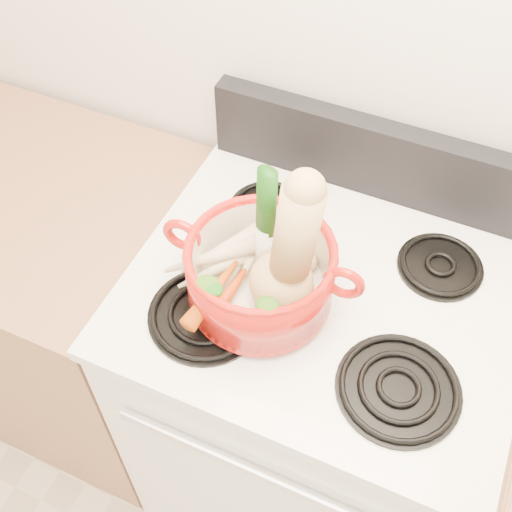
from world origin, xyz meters
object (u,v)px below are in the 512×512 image
at_px(stove_body, 311,399).
at_px(leek, 266,223).
at_px(dutch_oven, 260,274).
at_px(squash, 283,247).

height_order(stove_body, leek, leek).
relative_size(dutch_oven, squash, 0.90).
height_order(stove_body, dutch_oven, dutch_oven).
bearing_deg(dutch_oven, leek, 99.09).
height_order(dutch_oven, leek, leek).
distance_m(stove_body, squash, 0.70).
relative_size(stove_body, dutch_oven, 3.34).
distance_m(stove_body, leek, 0.68).
xyz_separation_m(squash, leek, (-0.06, 0.06, -0.02)).
distance_m(dutch_oven, leek, 0.10).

